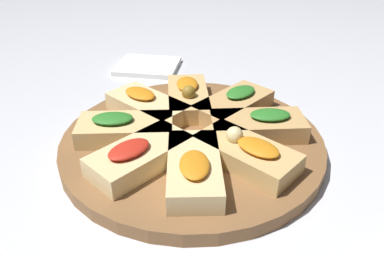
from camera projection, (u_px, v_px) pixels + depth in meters
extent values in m
plane|color=silver|center=(192.00, 147.00, 0.60)|extent=(3.00, 3.00, 0.00)
cylinder|color=brown|center=(192.00, 142.00, 0.60)|extent=(0.41, 0.41, 0.02)
cube|color=tan|center=(257.00, 126.00, 0.59)|extent=(0.15, 0.08, 0.03)
ellipsoid|color=#2D7A28|center=(270.00, 115.00, 0.58)|extent=(0.07, 0.04, 0.01)
cube|color=tan|center=(233.00, 106.00, 0.65)|extent=(0.15, 0.16, 0.03)
ellipsoid|color=#2D7A28|center=(241.00, 92.00, 0.65)|extent=(0.07, 0.07, 0.01)
cube|color=tan|center=(188.00, 98.00, 0.67)|extent=(0.09, 0.15, 0.03)
ellipsoid|color=orange|center=(187.00, 84.00, 0.68)|extent=(0.05, 0.07, 0.01)
sphere|color=olive|center=(189.00, 92.00, 0.64)|extent=(0.02, 0.02, 0.02)
cube|color=#E5C689|center=(148.00, 107.00, 0.64)|extent=(0.16, 0.15, 0.03)
ellipsoid|color=orange|center=(140.00, 93.00, 0.64)|extent=(0.07, 0.07, 0.01)
cube|color=#DBB775|center=(126.00, 129.00, 0.58)|extent=(0.15, 0.08, 0.03)
ellipsoid|color=#2D7A28|center=(112.00, 118.00, 0.57)|extent=(0.07, 0.04, 0.01)
cube|color=#E5C689|center=(141.00, 156.00, 0.52)|extent=(0.15, 0.16, 0.03)
ellipsoid|color=red|center=(129.00, 149.00, 0.50)|extent=(0.07, 0.07, 0.01)
cube|color=#E5C689|center=(194.00, 168.00, 0.50)|extent=(0.08, 0.15, 0.03)
ellipsoid|color=orange|center=(194.00, 164.00, 0.47)|extent=(0.04, 0.07, 0.01)
cube|color=tan|center=(246.00, 154.00, 0.52)|extent=(0.16, 0.15, 0.03)
ellipsoid|color=orange|center=(258.00, 147.00, 0.50)|extent=(0.07, 0.07, 0.01)
sphere|color=beige|center=(234.00, 135.00, 0.52)|extent=(0.02, 0.02, 0.02)
cube|color=white|center=(148.00, 66.00, 0.88)|extent=(0.15, 0.13, 0.01)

